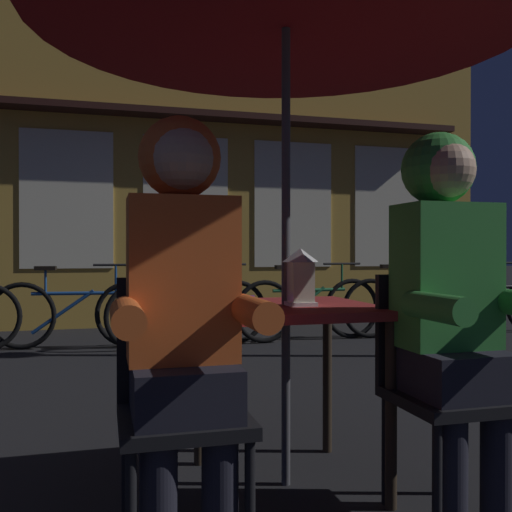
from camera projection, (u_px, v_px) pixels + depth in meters
ground_plane at (286, 484)px, 2.31m from camera, size 60.00×60.00×0.00m
cafe_table at (286, 329)px, 2.31m from camera, size 0.72×0.72×0.74m
lantern at (300, 276)px, 2.26m from camera, size 0.11×0.11×0.23m
chair_left at (181, 395)px, 1.83m from camera, size 0.40×0.40×0.87m
chair_right at (440, 378)px, 2.08m from camera, size 0.40×0.40×0.87m
person_left_hooded at (183, 287)px, 1.77m from camera, size 0.45×0.56×1.40m
person_right_hooded at (450, 282)px, 2.02m from camera, size 0.45×0.56×1.40m
shopfront_building at (127, 89)px, 7.39m from camera, size 10.00×0.93×6.20m
bicycle_second at (75, 313)px, 5.57m from camera, size 1.68×0.24×0.84m
bicycle_third at (189, 312)px, 5.65m from camera, size 1.67×0.26×0.84m
bicycle_fourth at (309, 308)px, 6.04m from camera, size 1.68×0.15×0.84m
bicycle_fifth at (413, 306)px, 6.32m from camera, size 1.68×0.15×0.84m
bicycle_furthest at (492, 304)px, 6.58m from camera, size 1.68×0.10×0.84m
book at (229, 299)px, 2.44m from camera, size 0.24×0.21×0.02m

